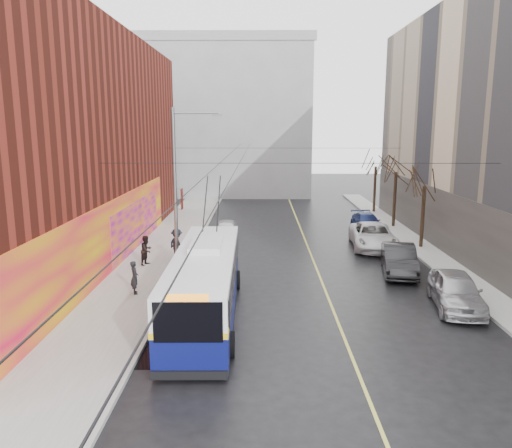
{
  "coord_description": "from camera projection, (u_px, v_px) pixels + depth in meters",
  "views": [
    {
      "loc": [
        -1.77,
        -16.47,
        8.01
      ],
      "look_at": [
        -1.96,
        8.28,
        3.17
      ],
      "focal_mm": 35.0,
      "sensor_mm": 36.0,
      "label": 1
    }
  ],
  "objects": [
    {
      "name": "puddle",
      "position": [
        164.0,
        346.0,
        18.54
      ],
      "size": [
        2.78,
        3.76,
        0.01
      ],
      "primitive_type": "cube",
      "color": "black",
      "rests_on": "ground"
    },
    {
      "name": "trolleybus",
      "position": [
        205.0,
        283.0,
        21.05
      ],
      "size": [
        2.86,
        11.67,
        5.5
      ],
      "rotation": [
        0.0,
        0.0,
        0.02
      ],
      "color": "#0A0E4C",
      "rests_on": "ground"
    },
    {
      "name": "lane_line",
      "position": [
        311.0,
        256.0,
        31.41
      ],
      "size": [
        0.12,
        50.0,
        0.01
      ],
      "primitive_type": "cube",
      "color": "#BFB74C",
      "rests_on": "ground"
    },
    {
      "name": "parked_car_b",
      "position": [
        399.0,
        260.0,
        27.51
      ],
      "size": [
        2.5,
        5.08,
        1.6
      ],
      "primitive_type": "imported",
      "rotation": [
        0.0,
        0.0,
        -0.17
      ],
      "color": "black",
      "rests_on": "ground"
    },
    {
      "name": "parked_car_a",
      "position": [
        456.0,
        290.0,
        22.26
      ],
      "size": [
        2.63,
        5.05,
        1.64
      ],
      "primitive_type": "imported",
      "rotation": [
        0.0,
        0.0,
        -0.15
      ],
      "color": "silver",
      "rests_on": "ground"
    },
    {
      "name": "pigeons_flying",
      "position": [
        233.0,
        145.0,
        26.55
      ],
      "size": [
        3.83,
        3.1,
        1.78
      ],
      "color": "slate"
    },
    {
      "name": "tree_mid",
      "position": [
        397.0,
        162.0,
        39.18
      ],
      "size": [
        3.2,
        3.2,
        6.68
      ],
      "color": "black",
      "rests_on": "ground"
    },
    {
      "name": "pedestrian_a",
      "position": [
        135.0,
        277.0,
        23.76
      ],
      "size": [
        0.57,
        0.68,
        1.61
      ],
      "primitive_type": "imported",
      "rotation": [
        0.0,
        0.0,
        1.94
      ],
      "color": "black",
      "rests_on": "sidewalk_left"
    },
    {
      "name": "building_far",
      "position": [
        225.0,
        118.0,
        60.15
      ],
      "size": [
        20.5,
        12.1,
        18.0
      ],
      "color": "gray",
      "rests_on": "ground"
    },
    {
      "name": "pedestrian_b",
      "position": [
        147.0,
        250.0,
        28.75
      ],
      "size": [
        0.91,
        1.02,
        1.72
      ],
      "primitive_type": "imported",
      "rotation": [
        0.0,
        0.0,
        1.19
      ],
      "color": "black",
      "rests_on": "sidewalk_left"
    },
    {
      "name": "tree_near",
      "position": [
        425.0,
        174.0,
        32.37
      ],
      "size": [
        3.2,
        3.2,
        6.4
      ],
      "color": "black",
      "rests_on": "ground"
    },
    {
      "name": "ground",
      "position": [
        309.0,
        356.0,
        17.69
      ],
      "size": [
        140.0,
        140.0,
        0.0
      ],
      "primitive_type": "plane",
      "color": "black",
      "rests_on": "ground"
    },
    {
      "name": "pedestrian_c",
      "position": [
        177.0,
        244.0,
        29.85
      ],
      "size": [
        1.36,
        1.34,
        1.88
      ],
      "primitive_type": "imported",
      "rotation": [
        0.0,
        0.0,
        2.39
      ],
      "color": "black",
      "rests_on": "sidewalk_left"
    },
    {
      "name": "following_car",
      "position": [
        226.0,
        230.0,
        35.94
      ],
      "size": [
        1.69,
        4.12,
        1.4
      ],
      "primitive_type": "imported",
      "rotation": [
        0.0,
        0.0,
        0.01
      ],
      "color": "silver",
      "rests_on": "ground"
    },
    {
      "name": "tree_far",
      "position": [
        376.0,
        158.0,
        46.07
      ],
      "size": [
        3.2,
        3.2,
        6.57
      ],
      "color": "black",
      "rests_on": "ground"
    },
    {
      "name": "streetlight_pole",
      "position": [
        178.0,
        187.0,
        26.61
      ],
      "size": [
        2.65,
        0.6,
        9.0
      ],
      "color": "slate",
      "rests_on": "ground"
    },
    {
      "name": "building_left",
      "position": [
        25.0,
        144.0,
        30.2
      ],
      "size": [
        12.11,
        36.0,
        14.0
      ],
      "color": "#5F1D13",
      "rests_on": "ground"
    },
    {
      "name": "sidewalk_right",
      "position": [
        442.0,
        264.0,
        29.38
      ],
      "size": [
        2.0,
        60.0,
        0.15
      ],
      "primitive_type": "cube",
      "color": "gray",
      "rests_on": "ground"
    },
    {
      "name": "parked_car_c",
      "position": [
        373.0,
        236.0,
        33.3
      ],
      "size": [
        3.2,
        6.15,
        1.65
      ],
      "primitive_type": "imported",
      "rotation": [
        0.0,
        0.0,
        -0.08
      ],
      "color": "silver",
      "rests_on": "ground"
    },
    {
      "name": "sidewalk_left",
      "position": [
        155.0,
        263.0,
        29.51
      ],
      "size": [
        4.0,
        60.0,
        0.15
      ],
      "primitive_type": "cube",
      "color": "gray",
      "rests_on": "ground"
    },
    {
      "name": "parked_car_d",
      "position": [
        367.0,
        222.0,
        38.97
      ],
      "size": [
        2.06,
        4.64,
        1.32
      ],
      "primitive_type": "imported",
      "rotation": [
        0.0,
        0.0,
        0.05
      ],
      "color": "navy",
      "rests_on": "ground"
    },
    {
      "name": "catenary_wires",
      "position": [
        247.0,
        155.0,
        31.0
      ],
      "size": [
        18.0,
        60.0,
        0.22
      ],
      "color": "black"
    }
  ]
}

